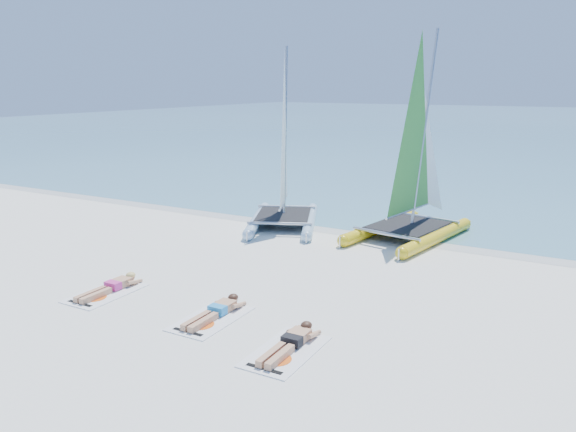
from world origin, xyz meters
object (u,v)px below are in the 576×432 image
object	(u,v)px
sunbather_b	(216,311)
towel_c	(286,351)
sunbather_c	(291,342)
sunbather_a	(112,286)
catamaran_yellow	(418,170)
catamaran_blue	(284,171)
towel_a	(106,293)
towel_b	(211,319)

from	to	relation	value
sunbather_b	towel_c	size ratio (longest dim) A/B	0.93
sunbather_b	sunbather_c	size ratio (longest dim) A/B	1.00
sunbather_a	sunbather_c	xyz separation A→B (m)	(5.08, -0.51, 0.00)
catamaran_yellow	sunbather_b	bearing A→B (deg)	-91.02
catamaran_blue	towel_a	distance (m)	7.92
towel_b	towel_c	bearing A→B (deg)	-14.07
towel_a	sunbather_c	size ratio (longest dim) A/B	1.07
catamaran_yellow	sunbather_c	size ratio (longest dim) A/B	3.85
sunbather_a	sunbather_c	size ratio (longest dim) A/B	1.00
sunbather_a	towel_b	bearing A→B (deg)	-3.45
catamaran_yellow	sunbather_a	distance (m)	9.86
towel_a	towel_b	size ratio (longest dim) A/B	1.00
towel_a	towel_c	size ratio (longest dim) A/B	1.00
towel_b	catamaran_blue	bearing A→B (deg)	108.85
catamaran_yellow	catamaran_blue	bearing A→B (deg)	-157.45
sunbather_a	catamaran_yellow	bearing A→B (deg)	60.73
sunbather_c	sunbather_a	bearing A→B (deg)	174.29
catamaran_blue	towel_c	bearing A→B (deg)	-84.16
catamaran_blue	towel_c	xyz separation A→B (m)	(4.69, -8.20, -1.84)
sunbather_b	sunbather_a	bearing A→B (deg)	-179.80
towel_a	sunbather_a	size ratio (longest dim) A/B	1.07
towel_a	catamaran_yellow	bearing A→B (deg)	61.27
towel_b	sunbather_b	size ratio (longest dim) A/B	1.07
catamaran_blue	sunbather_a	xyz separation A→B (m)	(-0.39, -7.50, -1.73)
sunbather_c	towel_b	bearing A→B (deg)	171.04
sunbather_a	towel_a	bearing A→B (deg)	-90.00
sunbather_b	towel_c	distance (m)	2.19
catamaran_blue	towel_a	size ratio (longest dim) A/B	3.36
catamaran_yellow	sunbather_c	world-z (taller)	catamaran_yellow
towel_a	sunbather_c	world-z (taller)	sunbather_c
catamaran_blue	sunbather_c	xyz separation A→B (m)	(4.69, -8.01, -1.73)
catamaran_yellow	towel_a	xyz separation A→B (m)	(-4.72, -8.62, -2.08)
catamaran_yellow	sunbather_c	distance (m)	9.16
catamaran_blue	sunbather_c	world-z (taller)	catamaran_blue
sunbather_c	towel_a	bearing A→B (deg)	176.45
catamaran_blue	towel_c	world-z (taller)	catamaran_blue
sunbather_a	towel_c	world-z (taller)	sunbather_a
towel_a	sunbather_b	xyz separation A→B (m)	(3.01, 0.20, 0.11)
towel_a	sunbather_b	distance (m)	3.02
towel_a	towel_b	xyz separation A→B (m)	(3.01, 0.01, 0.00)
towel_b	towel_c	size ratio (longest dim) A/B	1.00
towel_b	sunbather_c	distance (m)	2.09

